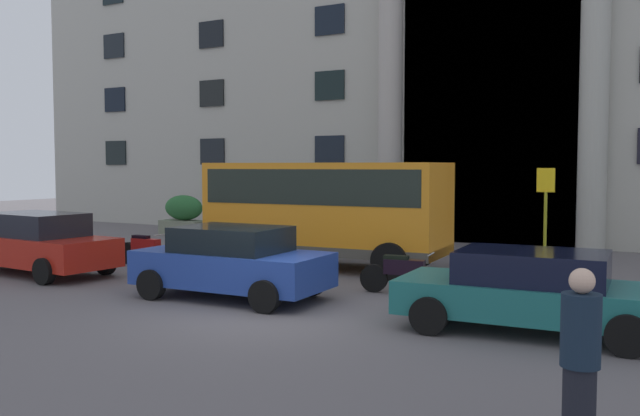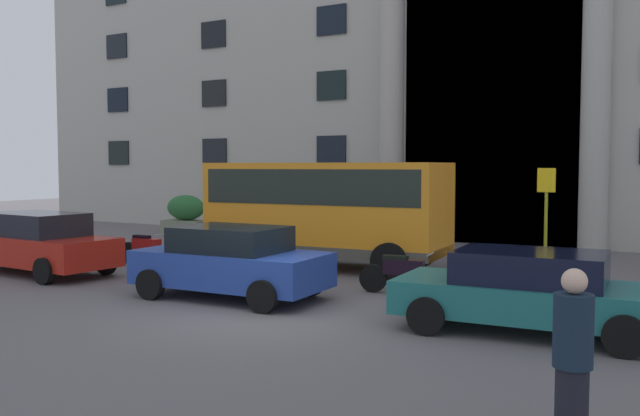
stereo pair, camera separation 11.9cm
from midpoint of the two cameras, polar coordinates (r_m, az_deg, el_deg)
ground_plane at (r=12.63m, az=-4.48°, el=-9.14°), size 80.00×64.00×0.12m
office_building_facade at (r=28.91m, az=15.96°, el=13.07°), size 43.20×9.70×15.11m
orange_minibus at (r=17.97m, az=0.73°, el=0.22°), size 6.48×2.86×2.80m
bus_stop_sign at (r=17.87m, az=18.67°, el=-0.05°), size 0.44×0.08×2.66m
hedge_planter_far_west at (r=26.98m, az=-11.11°, el=-0.65°), size 1.84×0.91×1.57m
hedge_planter_entrance_right at (r=24.58m, az=-2.92°, el=-0.93°), size 2.18×0.72×1.63m
hedge_planter_far_east at (r=22.69m, az=5.46°, el=-1.74°), size 1.74×0.75×1.28m
parked_hatchback_near at (r=18.46m, az=-22.53°, el=-2.73°), size 4.65×2.17×1.54m
white_taxi_kerbside at (r=11.60m, az=17.52°, el=-6.66°), size 4.38×2.19×1.34m
parked_sedan_second at (r=14.03m, az=-7.27°, el=-4.50°), size 4.05×2.13×1.48m
scooter_by_planter at (r=16.82m, az=-7.85°, el=-4.18°), size 1.95×0.55×0.89m
motorcycle_near_kerb at (r=14.48m, az=7.12°, el=-5.44°), size 1.94×0.55×0.89m
motorcycle_far_end at (r=19.06m, az=-14.31°, el=-3.34°), size 2.01×0.55×0.89m
pedestrian_man_crossing at (r=6.78m, az=20.97°, el=-12.17°), size 0.36×0.36×1.79m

